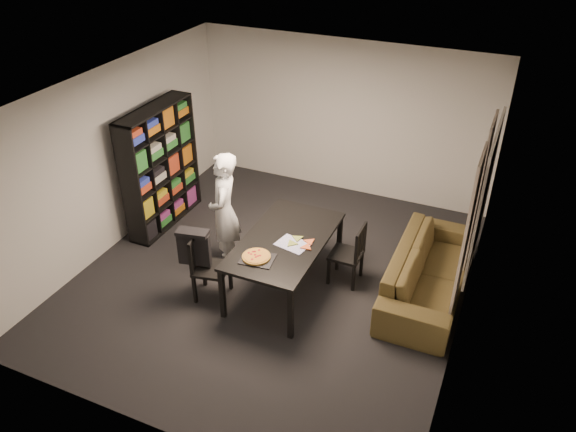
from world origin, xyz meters
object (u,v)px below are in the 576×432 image
at_px(chair_right, 352,251).
at_px(pepperoni_pizza, 256,256).
at_px(bookshelf, 160,167).
at_px(chair_left, 205,262).
at_px(sofa, 429,272).
at_px(person, 224,212).
at_px(dining_table, 285,243).
at_px(baking_tray, 258,259).

height_order(chair_right, pepperoni_pizza, chair_right).
xyz_separation_m(bookshelf, chair_right, (3.17, -0.30, -0.45)).
xyz_separation_m(bookshelf, pepperoni_pizza, (2.25, -1.28, -0.16)).
height_order(chair_left, sofa, chair_left).
distance_m(bookshelf, person, 1.56).
xyz_separation_m(dining_table, baking_tray, (-0.12, -0.53, 0.07)).
bearing_deg(baking_tray, person, 140.83).
distance_m(bookshelf, pepperoni_pizza, 2.59).
relative_size(chair_right, pepperoni_pizza, 2.51).
distance_m(bookshelf, baking_tray, 2.62).
distance_m(chair_right, pepperoni_pizza, 1.37).
distance_m(chair_left, baking_tray, 0.78).
bearing_deg(sofa, chair_left, 114.74).
xyz_separation_m(chair_left, person, (-0.09, 0.72, 0.33)).
relative_size(chair_right, person, 0.52).
xyz_separation_m(person, sofa, (2.73, 0.49, -0.52)).
bearing_deg(chair_right, pepperoni_pizza, -43.18).
xyz_separation_m(dining_table, person, (-0.96, 0.15, 0.16)).
distance_m(dining_table, pepperoni_pizza, 0.55).
xyz_separation_m(bookshelf, person, (1.44, -0.61, -0.10)).
distance_m(chair_left, pepperoni_pizza, 0.77).
bearing_deg(chair_left, baking_tray, -98.11).
distance_m(pepperoni_pizza, sofa, 2.29).
distance_m(chair_right, sofa, 1.02).
xyz_separation_m(dining_table, chair_right, (0.77, 0.45, -0.19)).
bearing_deg(person, dining_table, 58.70).
height_order(bookshelf, dining_table, bookshelf).
height_order(baking_tray, sofa, baking_tray).
relative_size(person, baking_tray, 4.26).
bearing_deg(chair_right, person, -79.79).
height_order(chair_left, person, person).
relative_size(chair_left, chair_right, 1.04).
bearing_deg(person, baking_tray, 28.26).
bearing_deg(chair_left, person, -3.81).
bearing_deg(bookshelf, chair_right, -5.43).
bearing_deg(chair_right, bookshelf, -95.25).
bearing_deg(baking_tray, chair_left, -176.89).
distance_m(dining_table, chair_left, 1.05).
relative_size(dining_table, person, 1.07).
xyz_separation_m(bookshelf, sofa, (4.16, -0.12, -0.62)).
relative_size(bookshelf, chair_left, 2.08).
distance_m(person, pepperoni_pizza, 1.06).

